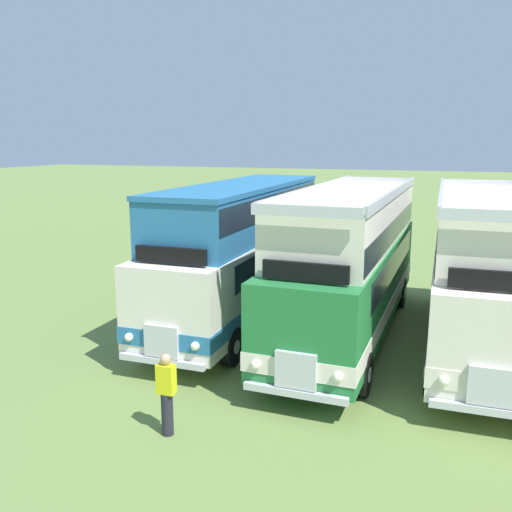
% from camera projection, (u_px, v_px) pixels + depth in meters
% --- Properties ---
extents(bus_first_in_row, '(2.72, 10.65, 4.49)m').
position_uv_depth(bus_first_in_row, '(242.00, 246.00, 17.91)').
color(bus_first_in_row, silver).
rests_on(bus_first_in_row, ground).
extents(bus_second_in_row, '(2.70, 11.11, 4.52)m').
position_uv_depth(bus_second_in_row, '(351.00, 259.00, 16.43)').
color(bus_second_in_row, '#237538').
rests_on(bus_second_in_row, ground).
extents(bus_third_in_row, '(2.81, 10.42, 4.52)m').
position_uv_depth(bus_third_in_row, '(482.00, 267.00, 15.39)').
color(bus_third_in_row, silver).
rests_on(bus_third_in_row, ground).
extents(marshal_person, '(0.36, 0.24, 1.73)m').
position_uv_depth(marshal_person, '(167.00, 394.00, 10.97)').
color(marshal_person, '#23232D').
rests_on(marshal_person, ground).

